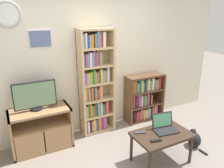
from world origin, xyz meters
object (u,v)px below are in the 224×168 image
(tv_stand, at_px, (42,130))
(bookshelf_tall, at_px, (95,84))
(laptop, at_px, (164,126))
(remote_near_laptop, at_px, (156,141))
(bookshelf_short, at_px, (143,98))
(cat, at_px, (194,139))
(remote_far_from_laptop, at_px, (140,133))
(television, at_px, (35,96))
(coffee_table, at_px, (162,137))

(tv_stand, xyz_separation_m, bookshelf_tall, (1.00, 0.13, 0.58))
(bookshelf_tall, bearing_deg, laptop, -64.24)
(laptop, relative_size, remote_near_laptop, 2.26)
(bookshelf_short, height_order, cat, bookshelf_short)
(tv_stand, relative_size, remote_far_from_laptop, 5.66)
(bookshelf_tall, distance_m, remote_near_laptop, 1.50)
(television, bearing_deg, bookshelf_tall, 4.68)
(bookshelf_short, xyz_separation_m, coffee_table, (-0.55, -1.27, -0.06))
(television, bearing_deg, laptop, -34.80)
(remote_far_from_laptop, height_order, cat, remote_far_from_laptop)
(bookshelf_short, distance_m, remote_far_from_laptop, 1.39)
(bookshelf_tall, distance_m, laptop, 1.40)
(bookshelf_tall, distance_m, cat, 1.92)
(television, xyz_separation_m, laptop, (1.63, -1.13, -0.38))
(coffee_table, bearing_deg, bookshelf_short, 66.51)
(tv_stand, xyz_separation_m, laptop, (1.59, -1.09, 0.19))
(tv_stand, distance_m, cat, 2.52)
(television, relative_size, remote_far_from_laptop, 3.89)
(bookshelf_short, xyz_separation_m, remote_near_laptop, (-0.76, -1.39, 0.01))
(remote_far_from_laptop, relative_size, cat, 0.37)
(coffee_table, distance_m, remote_far_from_laptop, 0.32)
(bookshelf_tall, xyz_separation_m, coffee_table, (0.49, -1.28, -0.50))
(remote_near_laptop, bearing_deg, cat, 111.38)
(tv_stand, xyz_separation_m, television, (-0.04, 0.04, 0.58))
(remote_near_laptop, bearing_deg, bookshelf_short, 162.33)
(television, distance_m, cat, 2.68)
(tv_stand, height_order, bookshelf_short, bookshelf_short)
(tv_stand, xyz_separation_m, remote_near_laptop, (1.29, -1.27, 0.14))
(bookshelf_short, relative_size, remote_far_from_laptop, 5.78)
(television, distance_m, laptop, 2.02)
(coffee_table, bearing_deg, remote_near_laptop, -149.85)
(tv_stand, height_order, bookshelf_tall, bookshelf_tall)
(tv_stand, height_order, laptop, laptop)
(laptop, distance_m, remote_near_laptop, 0.35)
(laptop, bearing_deg, tv_stand, 154.11)
(bookshelf_short, bearing_deg, tv_stand, -176.86)
(tv_stand, bearing_deg, laptop, -34.36)
(tv_stand, relative_size, bookshelf_short, 0.98)
(cat, bearing_deg, television, 173.38)
(remote_far_from_laptop, bearing_deg, bookshelf_tall, 30.01)
(laptop, bearing_deg, cat, 7.79)
(bookshelf_short, bearing_deg, bookshelf_tall, 179.14)
(remote_near_laptop, height_order, cat, remote_near_laptop)
(tv_stand, relative_size, cat, 2.11)
(tv_stand, distance_m, bookshelf_short, 2.06)
(coffee_table, relative_size, laptop, 2.22)
(bookshelf_tall, height_order, bookshelf_short, bookshelf_tall)
(bookshelf_short, bearing_deg, cat, -80.06)
(coffee_table, bearing_deg, tv_stand, 142.32)
(bookshelf_tall, relative_size, bookshelf_short, 1.98)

